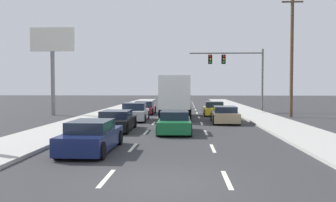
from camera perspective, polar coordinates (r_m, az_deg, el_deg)
name	(u,v)px	position (r m, az deg, el deg)	size (l,w,h in m)	color
ground_plane	(180,113)	(34.40, 1.92, -2.00)	(140.00, 140.00, 0.00)	#333335
sidewalk_right	(261,117)	(30.07, 14.93, -2.57)	(3.19, 80.00, 0.14)	#B2AFA8
sidewalk_left	(98,117)	(30.31, -11.29, -2.50)	(3.19, 80.00, 0.14)	#B2AFA8
lane_markings	(179,115)	(32.37, 1.86, -2.26)	(3.54, 57.00, 0.01)	silver
car_maroon	(145,108)	(33.56, -3.82, -1.17)	(1.92, 4.24, 1.22)	maroon
car_silver	(135,113)	(26.92, -5.42, -1.91)	(2.01, 4.09, 1.37)	#B7BABF
car_black	(116,121)	(21.02, -8.39, -3.25)	(1.93, 4.23, 1.19)	black
car_navy	(92,137)	(14.50, -12.32, -5.70)	(1.85, 4.37, 1.25)	#141E4C
box_truck	(176,94)	(28.99, 1.27, 1.10)	(2.53, 8.09, 3.42)	white
car_green	(175,123)	(19.86, 1.07, -3.53)	(1.93, 4.19, 1.22)	#196B38
car_yellow	(214,109)	(32.23, 7.47, -1.30)	(1.91, 4.13, 1.25)	yellow
car_tan	(225,115)	(25.62, 9.21, -2.25)	(1.94, 4.35, 1.20)	tan
traffic_signal_mast	(232,64)	(37.66, 10.34, 5.86)	(7.74, 0.69, 6.56)	#595B56
utility_pole_mid	(292,55)	(31.93, 19.46, 7.13)	(1.80, 0.28, 10.40)	brown
roadside_billboard	(52,53)	(33.71, -18.27, 7.45)	(4.04, 0.36, 7.95)	slate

